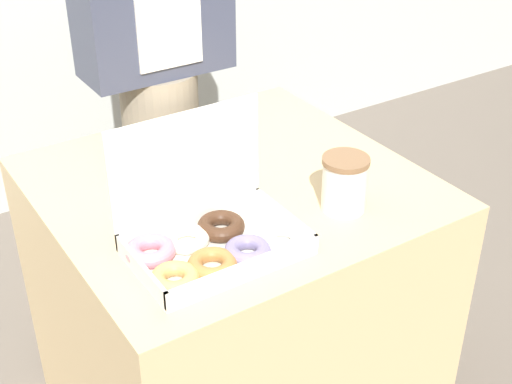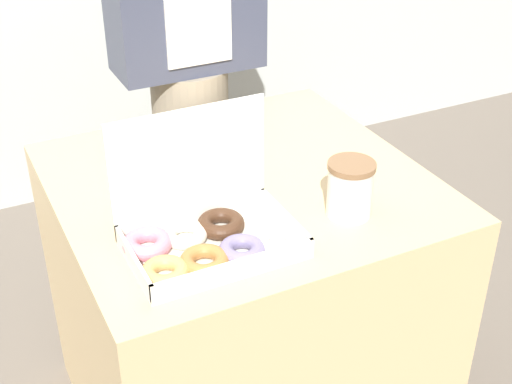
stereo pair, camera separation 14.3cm
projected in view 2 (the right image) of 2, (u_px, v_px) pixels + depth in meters
The scene contains 4 objects.
table at pixel (242, 307), 1.86m from camera, with size 0.84×0.82×0.77m.
donut_box at pixel (205, 233), 1.41m from camera, with size 0.36×0.23×0.26m.
coffee_cup at pixel (350, 189), 1.51m from camera, with size 0.10×0.10×0.12m.
person_customer at pixel (187, 54), 2.09m from camera, with size 0.43×0.23×1.61m.
Camera 2 is at (-0.61, -1.31, 1.60)m, focal length 50.00 mm.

